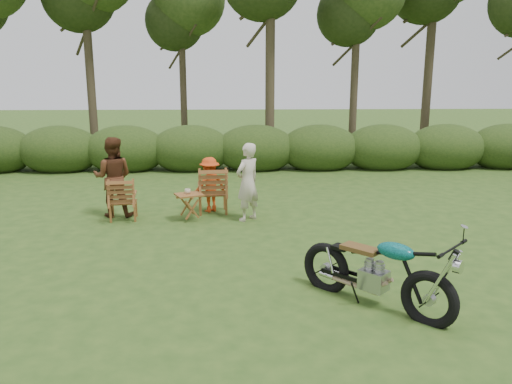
{
  "coord_description": "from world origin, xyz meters",
  "views": [
    {
      "loc": [
        -0.66,
        -6.37,
        2.77
      ],
      "look_at": [
        -0.3,
        1.81,
        0.9
      ],
      "focal_mm": 35.0,
      "sensor_mm": 36.0,
      "label": 1
    }
  ],
  "objects_px": {
    "lawn_chair_left": "(124,219)",
    "adult_a": "(248,220)",
    "child": "(210,211)",
    "motorcycle": "(372,304)",
    "cup": "(188,191)",
    "adult_b": "(115,216)",
    "side_table": "(189,207)",
    "lawn_chair_right": "(213,212)"
  },
  "relations": [
    {
      "from": "lawn_chair_left",
      "to": "adult_a",
      "type": "height_order",
      "value": "adult_a"
    },
    {
      "from": "adult_a",
      "to": "child",
      "type": "xyz_separation_m",
      "value": [
        -0.78,
        0.72,
        0.0
      ]
    },
    {
      "from": "motorcycle",
      "to": "cup",
      "type": "distance_m",
      "value": 4.8
    },
    {
      "from": "lawn_chair_left",
      "to": "cup",
      "type": "distance_m",
      "value": 1.42
    },
    {
      "from": "adult_a",
      "to": "adult_b",
      "type": "relative_size",
      "value": 0.95
    },
    {
      "from": "side_table",
      "to": "adult_a",
      "type": "distance_m",
      "value": 1.19
    },
    {
      "from": "motorcycle",
      "to": "cup",
      "type": "bearing_deg",
      "value": 169.29
    },
    {
      "from": "adult_b",
      "to": "cup",
      "type": "bearing_deg",
      "value": 166.33
    },
    {
      "from": "adult_a",
      "to": "child",
      "type": "distance_m",
      "value": 1.06
    },
    {
      "from": "side_table",
      "to": "child",
      "type": "relative_size",
      "value": 0.47
    },
    {
      "from": "lawn_chair_right",
      "to": "child",
      "type": "height_order",
      "value": "child"
    },
    {
      "from": "lawn_chair_right",
      "to": "cup",
      "type": "bearing_deg",
      "value": 43.27
    },
    {
      "from": "lawn_chair_right",
      "to": "lawn_chair_left",
      "type": "xyz_separation_m",
      "value": [
        -1.76,
        -0.46,
        0.0
      ]
    },
    {
      "from": "cup",
      "to": "adult_a",
      "type": "bearing_deg",
      "value": -3.66
    },
    {
      "from": "lawn_chair_left",
      "to": "adult_b",
      "type": "distance_m",
      "value": 0.37
    },
    {
      "from": "lawn_chair_right",
      "to": "side_table",
      "type": "height_order",
      "value": "side_table"
    },
    {
      "from": "lawn_chair_right",
      "to": "child",
      "type": "distance_m",
      "value": 0.13
    },
    {
      "from": "side_table",
      "to": "adult_a",
      "type": "relative_size",
      "value": 0.35
    },
    {
      "from": "child",
      "to": "cup",
      "type": "bearing_deg",
      "value": 24.02
    },
    {
      "from": "motorcycle",
      "to": "side_table",
      "type": "distance_m",
      "value": 4.73
    },
    {
      "from": "side_table",
      "to": "cup",
      "type": "xyz_separation_m",
      "value": [
        -0.03,
        0.04,
        0.32
      ]
    },
    {
      "from": "motorcycle",
      "to": "side_table",
      "type": "xyz_separation_m",
      "value": [
        -2.62,
        3.92,
        0.27
      ]
    },
    {
      "from": "lawn_chair_left",
      "to": "side_table",
      "type": "bearing_deg",
      "value": 168.06
    },
    {
      "from": "child",
      "to": "adult_a",
      "type": "bearing_deg",
      "value": 103.73
    },
    {
      "from": "side_table",
      "to": "child",
      "type": "height_order",
      "value": "child"
    },
    {
      "from": "side_table",
      "to": "cup",
      "type": "bearing_deg",
      "value": 125.6
    },
    {
      "from": "lawn_chair_left",
      "to": "adult_b",
      "type": "bearing_deg",
      "value": -57.04
    },
    {
      "from": "motorcycle",
      "to": "cup",
      "type": "relative_size",
      "value": 16.79
    },
    {
      "from": "lawn_chair_left",
      "to": "adult_b",
      "type": "xyz_separation_m",
      "value": [
        -0.24,
        0.28,
        0.0
      ]
    },
    {
      "from": "lawn_chair_left",
      "to": "cup",
      "type": "xyz_separation_m",
      "value": [
        1.3,
        -0.07,
        0.59
      ]
    },
    {
      "from": "side_table",
      "to": "lawn_chair_left",
      "type": "bearing_deg",
      "value": 175.17
    },
    {
      "from": "cup",
      "to": "adult_b",
      "type": "distance_m",
      "value": 1.68
    },
    {
      "from": "cup",
      "to": "child",
      "type": "distance_m",
      "value": 0.96
    },
    {
      "from": "side_table",
      "to": "child",
      "type": "xyz_separation_m",
      "value": [
        0.38,
        0.68,
        -0.27
      ]
    },
    {
      "from": "adult_a",
      "to": "adult_b",
      "type": "height_order",
      "value": "adult_b"
    },
    {
      "from": "motorcycle",
      "to": "side_table",
      "type": "relative_size",
      "value": 3.72
    },
    {
      "from": "child",
      "to": "adult_b",
      "type": "bearing_deg",
      "value": -25.15
    },
    {
      "from": "lawn_chair_right",
      "to": "adult_b",
      "type": "height_order",
      "value": "adult_b"
    },
    {
      "from": "adult_b",
      "to": "child",
      "type": "xyz_separation_m",
      "value": [
        1.94,
        0.29,
        0.0
      ]
    },
    {
      "from": "cup",
      "to": "adult_a",
      "type": "relative_size",
      "value": 0.08
    },
    {
      "from": "lawn_chair_left",
      "to": "adult_b",
      "type": "relative_size",
      "value": 0.53
    },
    {
      "from": "motorcycle",
      "to": "lawn_chair_right",
      "type": "relative_size",
      "value": 2.05
    }
  ]
}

